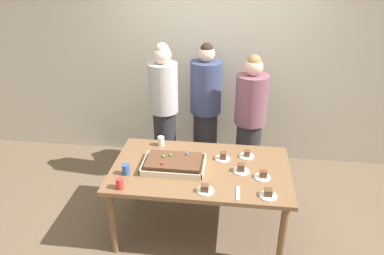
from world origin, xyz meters
The scene contains 17 objects.
ground_plane centered at (0.00, 0.00, 0.00)m, with size 12.00×12.00×0.00m, color brown.
interior_back_panel centered at (0.00, 1.60, 1.50)m, with size 8.00×0.12×3.00m, color beige.
party_table centered at (0.00, 0.00, 0.65)m, with size 1.70×1.00×0.73m.
sheet_cake centered at (-0.26, -0.02, 0.78)m, with size 0.59×0.40×0.11m.
plated_slice_near_left centered at (0.08, -0.37, 0.76)m, with size 0.15×0.15×0.07m.
plated_slice_near_right centered at (0.38, -0.02, 0.76)m, with size 0.15×0.15×0.08m.
plated_slice_far_left centered at (0.20, 0.18, 0.76)m, with size 0.15×0.15×0.08m.
plated_slice_far_right centered at (0.44, 0.26, 0.75)m, with size 0.15×0.15×0.07m.
plated_slice_center_front centered at (0.58, -0.10, 0.76)m, with size 0.15×0.15×0.07m.
plated_slice_center_back centered at (0.61, -0.37, 0.76)m, with size 0.15×0.15×0.07m.
drink_cup_nearest centered at (-0.68, -0.19, 0.78)m, with size 0.07×0.07×0.10m, color #2D5199.
drink_cup_middle centered at (-0.67, -0.41, 0.78)m, with size 0.07×0.07×0.10m, color red.
drink_cup_far_end centered at (-0.46, 0.39, 0.78)m, with size 0.07×0.07×0.10m, color white.
cake_server_utensil centered at (0.36, -0.37, 0.74)m, with size 0.03×0.20×0.01m, color silver.
person_serving_front centered at (0.47, 0.91, 0.82)m, with size 0.36×0.36×1.60m.
person_green_shirt_behind centered at (-0.52, 0.88, 0.89)m, with size 0.33×0.33×1.71m.
person_far_right_suit centered at (-0.06, 1.15, 0.84)m, with size 0.38×0.38×1.65m.
Camera 1 is at (0.29, -3.01, 2.67)m, focal length 35.00 mm.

